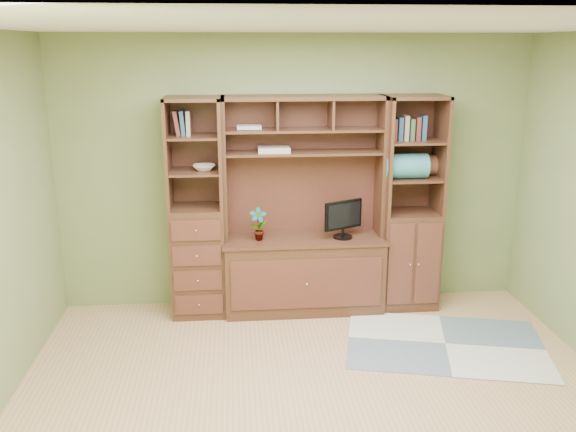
{
  "coord_description": "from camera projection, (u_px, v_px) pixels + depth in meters",
  "views": [
    {
      "loc": [
        -0.58,
        -3.72,
        2.5
      ],
      "look_at": [
        -0.14,
        1.2,
        1.1
      ],
      "focal_mm": 38.0,
      "sensor_mm": 36.0,
      "label": 1
    }
  ],
  "objects": [
    {
      "name": "center_hutch",
      "position": [
        304.0,
        208.0,
        5.69
      ],
      "size": [
        1.54,
        0.53,
        2.05
      ],
      "primitive_type": "cube",
      "color": "#452618",
      "rests_on": "ground"
    },
    {
      "name": "left_tower",
      "position": [
        197.0,
        209.0,
        5.64
      ],
      "size": [
        0.5,
        0.45,
        2.05
      ],
      "primitive_type": "cube",
      "color": "#452618",
      "rests_on": "ground"
    },
    {
      "name": "blanket_red",
      "position": [
        423.0,
        165.0,
        5.8
      ],
      "size": [
        0.34,
        0.19,
        0.19
      ],
      "primitive_type": "cube",
      "color": "brown",
      "rests_on": "right_tower"
    },
    {
      "name": "orchid",
      "position": [
        258.0,
        224.0,
        5.65
      ],
      "size": [
        0.16,
        0.11,
        0.31
      ],
      "primitive_type": "imported",
      "color": "#984A33",
      "rests_on": "center_hutch"
    },
    {
      "name": "blanket_teal",
      "position": [
        406.0,
        166.0,
        5.66
      ],
      "size": [
        0.4,
        0.23,
        0.23
      ],
      "primitive_type": "cube",
      "color": "teal",
      "rests_on": "right_tower"
    },
    {
      "name": "bowl",
      "position": [
        204.0,
        168.0,
        5.54
      ],
      "size": [
        0.2,
        0.2,
        0.05
      ],
      "primitive_type": "imported",
      "color": "silver",
      "rests_on": "left_tower"
    },
    {
      "name": "magazines",
      "position": [
        274.0,
        149.0,
        5.6
      ],
      "size": [
        0.29,
        0.21,
        0.04
      ],
      "primitive_type": "cube",
      "color": "#BDB0A1",
      "rests_on": "center_hutch"
    },
    {
      "name": "room",
      "position": [
        326.0,
        236.0,
        3.94
      ],
      "size": [
        4.6,
        4.1,
        2.64
      ],
      "color": "tan",
      "rests_on": "ground"
    },
    {
      "name": "monitor",
      "position": [
        343.0,
        212.0,
        5.7
      ],
      "size": [
        0.45,
        0.34,
        0.5
      ],
      "primitive_type": "cube",
      "rotation": [
        0.0,
        0.0,
        0.46
      ],
      "color": "black",
      "rests_on": "center_hutch"
    },
    {
      "name": "right_tower",
      "position": [
        410.0,
        204.0,
        5.81
      ],
      "size": [
        0.55,
        0.45,
        2.05
      ],
      "primitive_type": "cube",
      "color": "#452618",
      "rests_on": "ground"
    },
    {
      "name": "rug",
      "position": [
        445.0,
        344.0,
        5.25
      ],
      "size": [
        1.88,
        1.47,
        0.01
      ],
      "primitive_type": "cube",
      "rotation": [
        0.0,
        0.0,
        -0.23
      ],
      "color": "#989D9D",
      "rests_on": "ground"
    }
  ]
}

